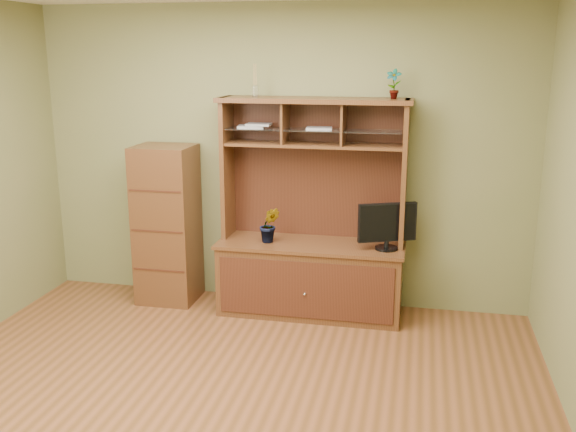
# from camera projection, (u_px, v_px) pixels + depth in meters

# --- Properties ---
(room) EXTENTS (4.54, 4.04, 2.74)m
(room) POSITION_uv_depth(u_px,v_px,m) (209.00, 208.00, 3.91)
(room) COLOR brown
(room) RESTS_ON ground
(media_hutch) EXTENTS (1.66, 0.61, 1.90)m
(media_hutch) POSITION_uv_depth(u_px,v_px,m) (311.00, 256.00, 5.69)
(media_hutch) COLOR #472714
(media_hutch) RESTS_ON room
(monitor) EXTENTS (0.48, 0.23, 0.40)m
(monitor) POSITION_uv_depth(u_px,v_px,m) (387.00, 225.00, 5.39)
(monitor) COLOR black
(monitor) RESTS_ON media_hutch
(orchid_plant) EXTENTS (0.20, 0.17, 0.32)m
(orchid_plant) POSITION_uv_depth(u_px,v_px,m) (270.00, 225.00, 5.61)
(orchid_plant) COLOR #2D541C
(orchid_plant) RESTS_ON media_hutch
(top_plant) EXTENTS (0.15, 0.12, 0.25)m
(top_plant) POSITION_uv_depth(u_px,v_px,m) (394.00, 84.00, 5.26)
(top_plant) COLOR #3C6824
(top_plant) RESTS_ON media_hutch
(reed_diffuser) EXTENTS (0.06, 0.06, 0.28)m
(reed_diffuser) POSITION_uv_depth(u_px,v_px,m) (255.00, 84.00, 5.49)
(reed_diffuser) COLOR silver
(reed_diffuser) RESTS_ON media_hutch
(magazines) EXTENTS (0.85, 0.21, 0.04)m
(magazines) POSITION_uv_depth(u_px,v_px,m) (275.00, 127.00, 5.55)
(magazines) COLOR #A7A7AB
(magazines) RESTS_ON media_hutch
(side_cabinet) EXTENTS (0.52, 0.48, 1.46)m
(side_cabinet) POSITION_uv_depth(u_px,v_px,m) (167.00, 224.00, 5.92)
(side_cabinet) COLOR #472714
(side_cabinet) RESTS_ON room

